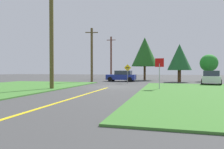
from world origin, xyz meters
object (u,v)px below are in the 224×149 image
stop_sign (159,68)px  utility_pole_far (111,57)px  car_approaching_junction (122,76)px  pine_tree_center (179,57)px  utility_pole_mid (92,54)px  car_on_crossroad (211,78)px  direction_sign (128,71)px  oak_tree_right (145,52)px  oak_tree_left (209,63)px  utility_pole_near (52,36)px

stop_sign → utility_pole_far: size_ratio=0.32×
car_approaching_junction → pine_tree_center: (8.26, 0.22, 2.70)m
utility_pole_mid → car_on_crossroad: bearing=-7.3°
direction_sign → pine_tree_center: size_ratio=0.45×
car_on_crossroad → direction_sign: 9.81m
oak_tree_right → pine_tree_center: bearing=-38.4°
car_approaching_junction → oak_tree_left: size_ratio=1.07×
car_approaching_junction → oak_tree_left: (12.69, 3.39, 1.93)m
car_approaching_junction → car_on_crossroad: size_ratio=0.94×
car_approaching_junction → utility_pole_far: utility_pole_far is taller
oak_tree_right → utility_pole_mid: bearing=-135.8°
utility_pole_near → utility_pole_mid: (-0.64, 11.84, -0.65)m
stop_sign → oak_tree_left: bearing=-110.7°
utility_pole_mid → utility_pole_far: bearing=91.1°
stop_sign → car_on_crossroad: size_ratio=0.58×
car_approaching_junction → utility_pole_near: bearing=78.1°
utility_pole_far → car_approaching_junction: bearing=-66.4°
car_on_crossroad → utility_pole_mid: size_ratio=0.60×
direction_sign → utility_pole_near: bearing=-116.5°
utility_pole_near → utility_pole_mid: 11.88m
car_on_crossroad → utility_pole_far: utility_pole_far is taller
stop_sign → utility_pole_near: bearing=15.8°
utility_pole_near → pine_tree_center: 18.49m
utility_pole_far → oak_tree_right: utility_pole_far is taller
stop_sign → utility_pole_near: size_ratio=0.30×
utility_pole_near → oak_tree_right: 19.61m
stop_sign → oak_tree_left: oak_tree_left is taller
utility_pole_far → oak_tree_left: bearing=-19.9°
stop_sign → utility_pole_mid: 13.96m
direction_sign → oak_tree_right: oak_tree_right is taller
utility_pole_near → utility_pole_far: bearing=92.1°
utility_pole_near → car_approaching_junction: bearing=77.0°
utility_pole_near → utility_pole_far: 23.70m
utility_pole_near → utility_pole_mid: utility_pole_near is taller
utility_pole_mid → pine_tree_center: 12.44m
utility_pole_mid → utility_pole_far: size_ratio=0.92×
stop_sign → utility_pole_far: bearing=-62.1°
stop_sign → car_approaching_junction: size_ratio=0.61×
utility_pole_mid → direction_sign: (5.57, -1.98, -2.43)m
utility_pole_mid → oak_tree_right: size_ratio=1.07×
utility_pole_far → direction_sign: (5.80, -13.82, -2.77)m
car_approaching_junction → oak_tree_right: 6.62m
utility_pole_near → oak_tree_left: 23.82m
car_approaching_junction → car_on_crossroad: 12.23m
utility_pole_far → oak_tree_left: 17.98m
utility_pole_near → pine_tree_center: (11.53, 14.41, -1.09)m
direction_sign → oak_tree_left: (11.04, 7.72, 1.22)m
utility_pole_far → oak_tree_right: 8.80m
stop_sign → utility_pole_mid: size_ratio=0.35×
car_approaching_junction → pine_tree_center: bearing=-177.3°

